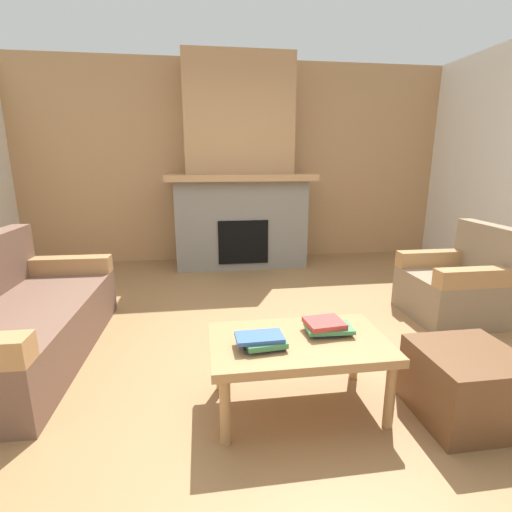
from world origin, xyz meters
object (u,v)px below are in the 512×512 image
Objects in this scene: couch at (15,322)px; ottoman at (466,385)px; fireplace at (240,179)px; coffee_table at (299,348)px; armchair at (458,286)px.

couch reaches higher than ottoman.
fireplace is 2.70× the size of coffee_table.
fireplace reaches higher than armchair.
coffee_table is (-1.77, -1.09, 0.08)m from armchair.
coffee_table is (0.00, -3.23, -0.79)m from fireplace.
fireplace is at bearing 104.67° from ottoman.
ottoman is at bearing -13.76° from coffee_table.
ottoman is at bearing -75.33° from fireplace.
fireplace reaches higher than couch.
armchair reaches higher than ottoman.
ottoman is at bearing -20.79° from couch.
fireplace is 2.91m from armchair.
fireplace is 1.49× the size of couch.
coffee_table is 1.92× the size of ottoman.
fireplace reaches higher than coffee_table.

